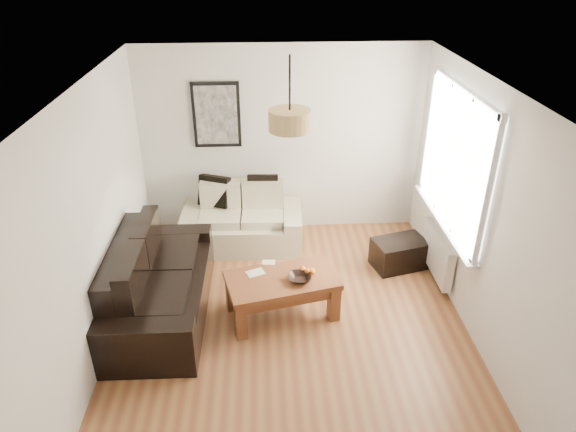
{
  "coord_description": "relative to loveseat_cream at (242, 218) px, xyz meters",
  "views": [
    {
      "loc": [
        -0.26,
        -4.34,
        3.73
      ],
      "look_at": [
        0.0,
        0.6,
        1.05
      ],
      "focal_mm": 32.06,
      "sensor_mm": 36.0,
      "label": 1
    }
  ],
  "objects": [
    {
      "name": "floor",
      "position": [
        0.56,
        -1.78,
        -0.4
      ],
      "size": [
        4.5,
        4.5,
        0.0
      ],
      "primitive_type": "plane",
      "color": "brown",
      "rests_on": "ground"
    },
    {
      "name": "ceiling",
      "position": [
        0.56,
        -1.78,
        2.2
      ],
      "size": [
        3.8,
        4.5,
        0.0
      ],
      "primitive_type": null,
      "color": "white",
      "rests_on": "floor"
    },
    {
      "name": "wall_back",
      "position": [
        0.56,
        0.47,
        0.9
      ],
      "size": [
        3.8,
        0.04,
        2.6
      ],
      "primitive_type": null,
      "color": "silver",
      "rests_on": "floor"
    },
    {
      "name": "wall_front",
      "position": [
        0.56,
        -4.03,
        0.9
      ],
      "size": [
        3.8,
        0.04,
        2.6
      ],
      "primitive_type": null,
      "color": "silver",
      "rests_on": "floor"
    },
    {
      "name": "wall_left",
      "position": [
        -1.34,
        -1.78,
        0.9
      ],
      "size": [
        0.04,
        4.5,
        2.6
      ],
      "primitive_type": null,
      "color": "silver",
      "rests_on": "floor"
    },
    {
      "name": "wall_right",
      "position": [
        2.46,
        -1.78,
        0.9
      ],
      "size": [
        0.04,
        4.5,
        2.6
      ],
      "primitive_type": null,
      "color": "silver",
      "rests_on": "floor"
    },
    {
      "name": "window_bay",
      "position": [
        2.42,
        -0.98,
        1.2
      ],
      "size": [
        0.14,
        1.9,
        1.6
      ],
      "primitive_type": null,
      "color": "white",
      "rests_on": "wall_right"
    },
    {
      "name": "radiator",
      "position": [
        2.38,
        -0.98,
        -0.02
      ],
      "size": [
        0.1,
        0.9,
        0.52
      ],
      "primitive_type": "cube",
      "color": "white",
      "rests_on": "wall_right"
    },
    {
      "name": "poster",
      "position": [
        -0.29,
        0.44,
        1.3
      ],
      "size": [
        0.62,
        0.04,
        0.87
      ],
      "primitive_type": null,
      "color": "black",
      "rests_on": "wall_back"
    },
    {
      "name": "pendant_shade",
      "position": [
        0.56,
        -1.48,
        1.83
      ],
      "size": [
        0.4,
        0.4,
        0.2
      ],
      "primitive_type": "cylinder",
      "color": "tan",
      "rests_on": "ceiling"
    },
    {
      "name": "loveseat_cream",
      "position": [
        0.0,
        0.0,
        0.0
      ],
      "size": [
        1.63,
        0.92,
        0.8
      ],
      "primitive_type": null,
      "rotation": [
        0.0,
        0.0,
        -0.03
      ],
      "color": "#BDB898",
      "rests_on": "floor"
    },
    {
      "name": "sofa_leather",
      "position": [
        -0.87,
        -1.45,
        0.04
      ],
      "size": [
        1.0,
        2.04,
        0.88
      ],
      "primitive_type": null,
      "rotation": [
        0.0,
        0.0,
        1.56
      ],
      "color": "black",
      "rests_on": "floor"
    },
    {
      "name": "coffee_table",
      "position": [
        0.48,
        -1.55,
        -0.15
      ],
      "size": [
        1.31,
        0.91,
        0.49
      ],
      "primitive_type": null,
      "rotation": [
        0.0,
        0.0,
        0.24
      ],
      "color": "brown",
      "rests_on": "floor"
    },
    {
      "name": "ottoman",
      "position": [
        2.01,
        -0.66,
        -0.21
      ],
      "size": [
        0.74,
        0.58,
        0.37
      ],
      "primitive_type": "cube",
      "rotation": [
        0.0,
        0.0,
        0.27
      ],
      "color": "black",
      "rests_on": "floor"
    },
    {
      "name": "cushion_left",
      "position": [
        -0.37,
        0.19,
        0.32
      ],
      "size": [
        0.44,
        0.28,
        0.42
      ],
      "primitive_type": "cube",
      "rotation": [
        0.0,
        0.0,
        -0.38
      ],
      "color": "black",
      "rests_on": "loveseat_cream"
    },
    {
      "name": "cushion_right",
      "position": [
        0.29,
        0.19,
        0.32
      ],
      "size": [
        0.42,
        0.14,
        0.42
      ],
      "primitive_type": "cube",
      "rotation": [
        0.0,
        0.0,
        -0.03
      ],
      "color": "black",
      "rests_on": "loveseat_cream"
    },
    {
      "name": "fruit_bowl",
      "position": [
        0.67,
        -1.6,
        0.12
      ],
      "size": [
        0.27,
        0.27,
        0.06
      ],
      "primitive_type": "imported",
      "rotation": [
        0.0,
        0.0,
        -0.09
      ],
      "color": "black",
      "rests_on": "coffee_table"
    },
    {
      "name": "orange_a",
      "position": [
        0.76,
        -1.5,
        0.13
      ],
      "size": [
        0.08,
        0.08,
        0.07
      ],
      "primitive_type": "sphere",
      "rotation": [
        0.0,
        0.0,
        0.06
      ],
      "color": "orange",
      "rests_on": "fruit_bowl"
    },
    {
      "name": "orange_b",
      "position": [
        0.8,
        -1.5,
        0.13
      ],
      "size": [
        0.08,
        0.08,
        0.08
      ],
      "primitive_type": "sphere",
      "rotation": [
        0.0,
        0.0,
        0.04
      ],
      "color": "orange",
      "rests_on": "fruit_bowl"
    },
    {
      "name": "orange_c",
      "position": [
        0.71,
        -1.46,
        0.13
      ],
      "size": [
        0.09,
        0.09,
        0.08
      ],
      "primitive_type": "sphere",
      "rotation": [
        0.0,
        0.0,
        -0.13
      ],
      "color": "#E65713",
      "rests_on": "fruit_bowl"
    },
    {
      "name": "papers",
      "position": [
        0.19,
        -1.44,
        0.09
      ],
      "size": [
        0.23,
        0.2,
        0.01
      ],
      "primitive_type": "cube",
      "rotation": [
        0.0,
        0.0,
        0.41
      ],
      "color": "silver",
      "rests_on": "coffee_table"
    }
  ]
}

